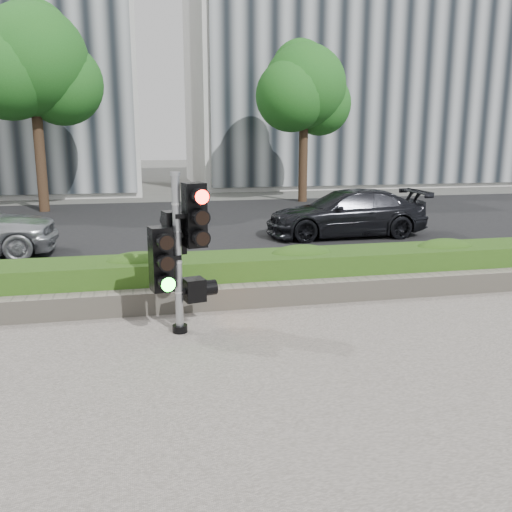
# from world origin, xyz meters

# --- Properties ---
(ground) EXTENTS (120.00, 120.00, 0.00)m
(ground) POSITION_xyz_m (0.00, 0.00, 0.00)
(ground) COLOR #51514C
(ground) RESTS_ON ground
(sidewalk) EXTENTS (16.00, 11.00, 0.03)m
(sidewalk) POSITION_xyz_m (0.00, -2.50, 0.01)
(sidewalk) COLOR #9E9389
(sidewalk) RESTS_ON ground
(road) EXTENTS (60.00, 13.00, 0.02)m
(road) POSITION_xyz_m (0.00, 10.00, 0.01)
(road) COLOR black
(road) RESTS_ON ground
(curb) EXTENTS (60.00, 0.25, 0.12)m
(curb) POSITION_xyz_m (0.00, 3.15, 0.06)
(curb) COLOR gray
(curb) RESTS_ON ground
(stone_wall) EXTENTS (12.00, 0.32, 0.34)m
(stone_wall) POSITION_xyz_m (0.00, 1.90, 0.20)
(stone_wall) COLOR gray
(stone_wall) RESTS_ON sidewalk
(hedge) EXTENTS (12.00, 1.00, 0.68)m
(hedge) POSITION_xyz_m (0.00, 2.55, 0.37)
(hedge) COLOR #4F8027
(hedge) RESTS_ON sidewalk
(building_right) EXTENTS (18.00, 10.00, 12.00)m
(building_right) POSITION_xyz_m (11.00, 25.00, 6.00)
(building_right) COLOR #B7B7B2
(building_right) RESTS_ON ground
(tree_left) EXTENTS (4.61, 4.03, 7.34)m
(tree_left) POSITION_xyz_m (-4.52, 14.56, 5.04)
(tree_left) COLOR black
(tree_left) RESTS_ON ground
(tree_right) EXTENTS (4.10, 3.58, 6.53)m
(tree_right) POSITION_xyz_m (5.48, 15.55, 4.48)
(tree_right) COLOR black
(tree_right) RESTS_ON ground
(traffic_signal) EXTENTS (0.78, 0.64, 2.16)m
(traffic_signal) POSITION_xyz_m (-0.68, 0.99, 1.23)
(traffic_signal) COLOR black
(traffic_signal) RESTS_ON sidewalk
(car_dark) EXTENTS (4.31, 1.79, 1.25)m
(car_dark) POSITION_xyz_m (4.25, 7.47, 0.64)
(car_dark) COLOR black
(car_dark) RESTS_ON road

